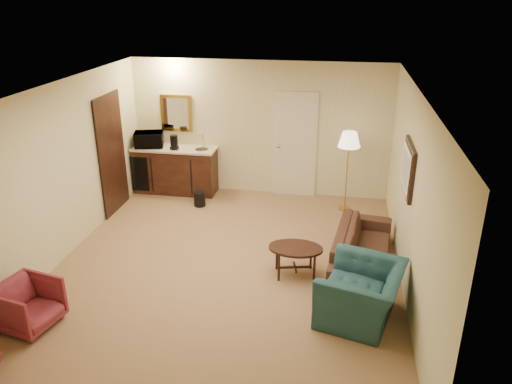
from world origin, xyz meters
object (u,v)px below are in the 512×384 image
sofa (362,242)px  wetbar_cabinet (176,170)px  rose_chair_near (28,303)px  teal_armchair (362,285)px  floor_lamp (347,171)px  microwave (149,138)px  coffee_maker (174,142)px  coffee_table (295,261)px  waste_bin (200,199)px

sofa → wetbar_cabinet: bearing=64.0°
rose_chair_near → teal_armchair: bearing=-65.8°
teal_armchair → floor_lamp: bearing=-161.0°
microwave → teal_armchair: bearing=-56.9°
rose_chair_near → microwave: size_ratio=1.20×
wetbar_cabinet → teal_armchair: bearing=-45.6°
coffee_maker → coffee_table: bearing=-47.2°
wetbar_cabinet → microwave: size_ratio=3.00×
waste_bin → coffee_maker: bearing=139.1°
sofa → teal_armchair: 1.29m
teal_armchair → floor_lamp: floor_lamp is taller
teal_armchair → coffee_table: size_ratio=1.39×
rose_chair_near → coffee_table: size_ratio=0.85×
wetbar_cabinet → floor_lamp: floor_lamp is taller
waste_bin → teal_armchair: bearing=-45.9°
wetbar_cabinet → coffee_table: 3.84m
sofa → coffee_maker: bearing=64.8°
coffee_table → floor_lamp: floor_lamp is taller
wetbar_cabinet → waste_bin: (0.65, -0.62, -0.32)m
microwave → sofa: bearing=-44.7°
coffee_table → wetbar_cabinet: bearing=134.0°
rose_chair_near → sofa: bearing=-49.8°
waste_bin → microwave: 1.62m
rose_chair_near → coffee_maker: (0.43, 4.38, 0.73)m
sofa → teal_armchair: bearing=-175.2°
teal_armchair → waste_bin: bearing=-120.4°
rose_chair_near → floor_lamp: floor_lamp is taller
sofa → floor_lamp: (-0.25, 2.02, 0.36)m
sofa → microwave: size_ratio=3.56×
waste_bin → microwave: bearing=152.6°
rose_chair_near → waste_bin: (1.04, 3.85, -0.19)m
teal_armchair → waste_bin: teal_armchair is taller
floor_lamp → wetbar_cabinet: bearing=174.5°
rose_chair_near → microwave: microwave is taller
wetbar_cabinet → microwave: bearing=-176.8°
sofa → microwave: 4.76m
teal_armchair → microwave: size_ratio=1.95×
teal_armchair → floor_lamp: 3.32m
sofa → microwave: microwave is taller
rose_chair_near → waste_bin: bearing=-3.1°
wetbar_cabinet → sofa: wetbar_cabinet is taller
coffee_table → sofa: bearing=23.9°
wetbar_cabinet → rose_chair_near: 4.49m
wetbar_cabinet → rose_chair_near: wetbar_cabinet is taller
wetbar_cabinet → sofa: size_ratio=0.84×
teal_armchair → rose_chair_near: teal_armchair is taller
teal_armchair → coffee_table: teal_armchair is taller
sofa → waste_bin: bearing=66.8°
sofa → coffee_table: bearing=120.9°
waste_bin → microwave: microwave is taller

